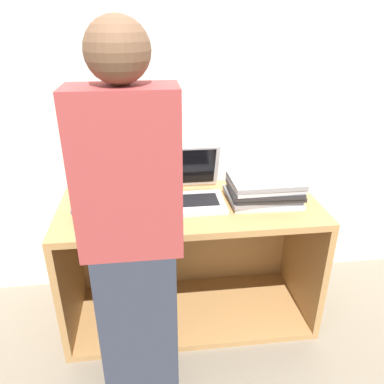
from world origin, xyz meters
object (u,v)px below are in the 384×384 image
object	(u,v)px
laptop_open	(189,191)
laptop_stack_right	(264,189)
laptop_stack_left	(114,203)
person	(133,240)

from	to	relation	value
laptop_open	laptop_stack_right	world-z (taller)	laptop_open
laptop_open	laptop_stack_left	world-z (taller)	laptop_open
laptop_open	laptop_stack_right	size ratio (longest dim) A/B	0.94
laptop_stack_left	laptop_stack_right	size ratio (longest dim) A/B	0.99
laptop_open	laptop_stack_right	distance (m)	0.41
laptop_open	person	world-z (taller)	person
laptop_stack_right	laptop_stack_left	bearing A→B (deg)	179.94
laptop_stack_left	person	world-z (taller)	person
laptop_stack_right	person	size ratio (longest dim) A/B	0.24
laptop_stack_left	laptop_stack_right	world-z (taller)	laptop_stack_right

